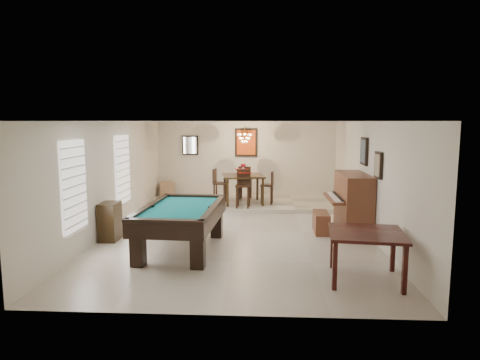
# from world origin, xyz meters

# --- Properties ---
(ground_plane) EXTENTS (6.00, 9.00, 0.02)m
(ground_plane) POSITION_xyz_m (0.00, 0.00, -0.01)
(ground_plane) COLOR beige
(wall_back) EXTENTS (6.00, 0.04, 2.60)m
(wall_back) POSITION_xyz_m (0.00, 4.50, 1.30)
(wall_back) COLOR silver
(wall_back) RESTS_ON ground_plane
(wall_front) EXTENTS (6.00, 0.04, 2.60)m
(wall_front) POSITION_xyz_m (0.00, -4.50, 1.30)
(wall_front) COLOR silver
(wall_front) RESTS_ON ground_plane
(wall_left) EXTENTS (0.04, 9.00, 2.60)m
(wall_left) POSITION_xyz_m (-3.00, 0.00, 1.30)
(wall_left) COLOR silver
(wall_left) RESTS_ON ground_plane
(wall_right) EXTENTS (0.04, 9.00, 2.60)m
(wall_right) POSITION_xyz_m (3.00, 0.00, 1.30)
(wall_right) COLOR silver
(wall_right) RESTS_ON ground_plane
(ceiling) EXTENTS (6.00, 9.00, 0.04)m
(ceiling) POSITION_xyz_m (0.00, 0.00, 2.60)
(ceiling) COLOR white
(ceiling) RESTS_ON wall_back
(dining_step) EXTENTS (6.00, 2.50, 0.12)m
(dining_step) POSITION_xyz_m (0.00, 3.25, 0.06)
(dining_step) COLOR beige
(dining_step) RESTS_ON ground_plane
(window_left_front) EXTENTS (0.06, 1.00, 1.70)m
(window_left_front) POSITION_xyz_m (-2.97, -2.20, 1.40)
(window_left_front) COLOR white
(window_left_front) RESTS_ON wall_left
(window_left_rear) EXTENTS (0.06, 1.00, 1.70)m
(window_left_rear) POSITION_xyz_m (-2.97, 0.60, 1.40)
(window_left_rear) COLOR white
(window_left_rear) RESTS_ON wall_left
(pool_table) EXTENTS (1.57, 2.71, 0.88)m
(pool_table) POSITION_xyz_m (-1.07, -1.58, 0.44)
(pool_table) COLOR black
(pool_table) RESTS_ON ground_plane
(square_table) EXTENTS (1.32, 1.32, 0.82)m
(square_table) POSITION_xyz_m (2.26, -3.07, 0.41)
(square_table) COLOR black
(square_table) RESTS_ON ground_plane
(upright_piano) EXTENTS (0.94, 1.68, 1.40)m
(upright_piano) POSITION_xyz_m (2.51, -0.01, 0.70)
(upright_piano) COLOR brown
(upright_piano) RESTS_ON ground_plane
(piano_bench) EXTENTS (0.35, 0.87, 0.48)m
(piano_bench) POSITION_xyz_m (1.95, -0.01, 0.24)
(piano_bench) COLOR brown
(piano_bench) RESTS_ON ground_plane
(apothecary_chest) EXTENTS (0.37, 0.56, 0.84)m
(apothecary_chest) POSITION_xyz_m (-2.78, -0.94, 0.42)
(apothecary_chest) COLOR black
(apothecary_chest) RESTS_ON ground_plane
(dining_table) EXTENTS (1.38, 1.38, 0.99)m
(dining_table) POSITION_xyz_m (-0.03, 2.92, 0.61)
(dining_table) COLOR black
(dining_table) RESTS_ON dining_step
(flower_vase) EXTENTS (0.16, 0.16, 0.23)m
(flower_vase) POSITION_xyz_m (-0.03, 2.92, 1.23)
(flower_vase) COLOR #AC0E1B
(flower_vase) RESTS_ON dining_table
(dining_chair_south) EXTENTS (0.44, 0.44, 1.10)m
(dining_chair_south) POSITION_xyz_m (0.00, 2.25, 0.67)
(dining_chair_south) COLOR black
(dining_chair_south) RESTS_ON dining_step
(dining_chair_north) EXTENTS (0.44, 0.44, 1.07)m
(dining_chair_north) POSITION_xyz_m (0.01, 3.68, 0.65)
(dining_chair_north) COLOR black
(dining_chair_north) RESTS_ON dining_step
(dining_chair_west) EXTENTS (0.43, 0.43, 1.05)m
(dining_chair_west) POSITION_xyz_m (-0.73, 2.93, 0.64)
(dining_chair_west) COLOR black
(dining_chair_west) RESTS_ON dining_step
(dining_chair_east) EXTENTS (0.40, 0.40, 0.98)m
(dining_chair_east) POSITION_xyz_m (0.70, 2.88, 0.61)
(dining_chair_east) COLOR black
(dining_chair_east) RESTS_ON dining_step
(corner_bench) EXTENTS (0.43, 0.53, 0.46)m
(corner_bench) POSITION_xyz_m (-2.64, 4.12, 0.35)
(corner_bench) COLOR #A57D59
(corner_bench) RESTS_ON dining_step
(chandelier) EXTENTS (0.44, 0.44, 0.60)m
(chandelier) POSITION_xyz_m (0.00, 3.20, 2.20)
(chandelier) COLOR #FFE5B2
(chandelier) RESTS_ON ceiling
(back_painting) EXTENTS (0.75, 0.06, 0.95)m
(back_painting) POSITION_xyz_m (0.00, 4.46, 1.90)
(back_painting) COLOR #D84C14
(back_painting) RESTS_ON wall_back
(back_mirror) EXTENTS (0.55, 0.06, 0.65)m
(back_mirror) POSITION_xyz_m (-1.90, 4.46, 1.80)
(back_mirror) COLOR white
(back_mirror) RESTS_ON wall_back
(right_picture_upper) EXTENTS (0.06, 0.55, 0.65)m
(right_picture_upper) POSITION_xyz_m (2.96, 0.30, 1.90)
(right_picture_upper) COLOR slate
(right_picture_upper) RESTS_ON wall_right
(right_picture_lower) EXTENTS (0.06, 0.45, 0.55)m
(right_picture_lower) POSITION_xyz_m (2.96, -1.00, 1.70)
(right_picture_lower) COLOR gray
(right_picture_lower) RESTS_ON wall_right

